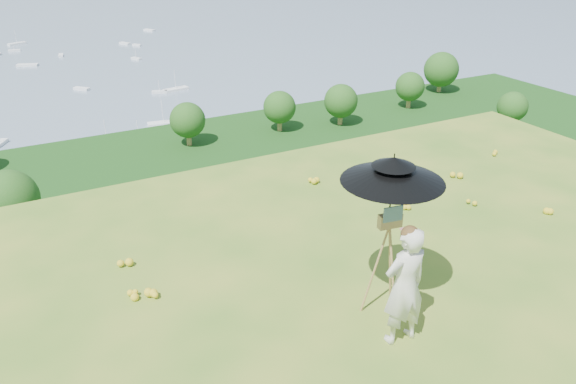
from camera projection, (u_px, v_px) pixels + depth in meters
ground at (509, 308)px, 8.13m from camera, size 14.00×14.00×0.00m
forest_slope at (135, 360)px, 48.50m from camera, size 140.00×56.00×22.00m
shoreline_tier at (72, 230)px, 83.36m from camera, size 170.00×28.00×8.00m
bay_water at (1, 37)px, 213.81m from camera, size 700.00×700.00×0.00m
slope_trees at (113, 217)px, 42.46m from camera, size 110.00×50.00×6.00m
harbor_town at (65, 190)px, 80.55m from camera, size 110.00×22.00×5.00m
wildflowers at (496, 295)px, 8.30m from camera, size 10.00×10.50×0.12m
painter at (405, 286)px, 7.16m from camera, size 0.63×0.42×1.71m
field_easel at (387, 260)px, 7.69m from camera, size 0.74×0.74×1.72m
sun_umbrella at (391, 190)px, 7.26m from camera, size 1.40×1.40×1.01m
painter_cap at (411, 231)px, 6.81m from camera, size 0.22×0.26×0.10m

